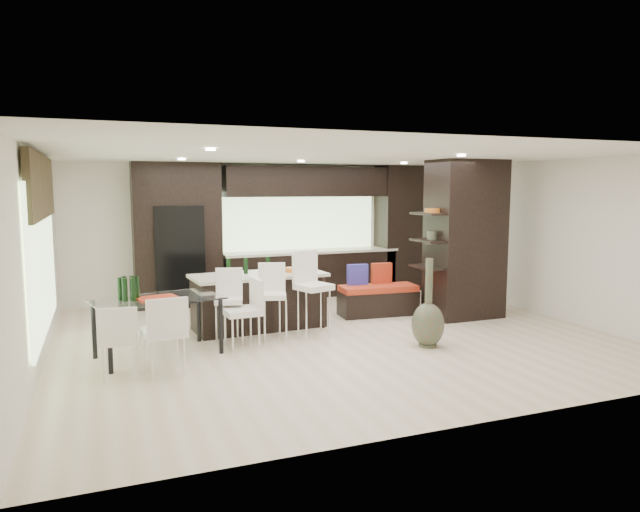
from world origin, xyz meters
name	(u,v)px	position (x,y,z in m)	size (l,w,h in m)	color
ground	(334,335)	(0.00, 0.00, 0.00)	(8.00, 8.00, 0.00)	beige
back_wall	(269,231)	(0.00, 3.50, 1.35)	(8.00, 0.02, 2.70)	white
left_wall	(37,259)	(-4.00, 0.00, 1.35)	(0.02, 7.00, 2.70)	white
right_wall	(546,239)	(4.00, 0.00, 1.35)	(0.02, 7.00, 2.70)	white
ceiling	(335,156)	(0.00, 0.00, 2.70)	(8.00, 7.00, 0.02)	white
window_left	(42,257)	(-3.96, 0.20, 1.35)	(0.04, 3.20, 1.90)	#B2D199
window_back	(297,220)	(0.60, 3.46, 1.55)	(3.40, 0.04, 1.20)	#B2D199
stone_accent	(41,186)	(-3.93, 0.20, 2.25)	(0.08, 3.00, 0.80)	brown
ceiling_spots	(328,158)	(0.00, 0.25, 2.68)	(4.00, 3.00, 0.02)	white
back_cabinetry	(297,231)	(0.50, 3.17, 1.35)	(6.80, 0.68, 2.70)	black
refrigerator	(178,256)	(-1.90, 3.12, 0.95)	(0.90, 0.68, 1.90)	black
partition_column	(465,239)	(2.60, 0.40, 1.35)	(1.20, 0.80, 2.70)	black
kitchen_island	(259,301)	(-0.94, 0.88, 0.44)	(2.09, 0.90, 0.87)	black
stool_left	(229,314)	(-1.58, 0.13, 0.44)	(0.38, 0.38, 0.87)	white
stool_mid	(272,309)	(-0.94, 0.13, 0.45)	(0.40, 0.40, 0.91)	white
stool_right	(314,302)	(-0.30, 0.10, 0.52)	(0.46, 0.46, 1.04)	white
bench	(378,300)	(1.26, 1.03, 0.26)	(1.37, 0.53, 0.53)	black
floor_vase	(428,303)	(1.00, -1.03, 0.63)	(0.46, 0.46, 1.26)	#444934
dining_table	(158,327)	(-2.59, -0.13, 0.39)	(1.62, 0.91, 0.78)	white
chair_near	(165,338)	(-2.59, -0.91, 0.44)	(0.48, 0.48, 0.89)	white
chair_far	(120,344)	(-3.09, -0.89, 0.41)	(0.44, 0.44, 0.82)	white
chair_end	(242,316)	(-1.46, -0.13, 0.45)	(0.48, 0.48, 0.89)	white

